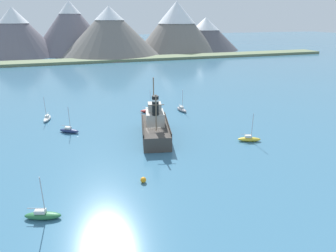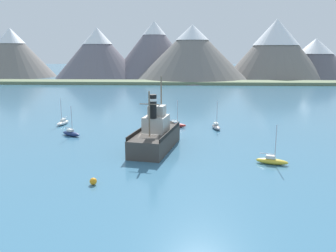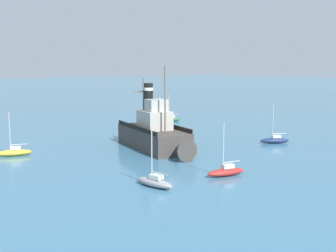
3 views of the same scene
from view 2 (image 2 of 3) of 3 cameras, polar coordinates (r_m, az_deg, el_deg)
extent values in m
plane|color=teal|center=(47.77, -3.14, -4.41)|extent=(600.00, 600.00, 0.00)
cone|color=slate|center=(198.93, -23.79, 10.71)|extent=(42.18, 42.18, 24.13)
cone|color=white|center=(199.04, -24.00, 13.10)|extent=(13.86, 13.86, 7.55)
cone|color=slate|center=(182.72, -11.20, 11.46)|extent=(41.95, 41.95, 24.19)
cone|color=white|center=(182.84, -11.31, 14.01)|extent=(14.60, 14.60, 8.02)
cone|color=slate|center=(183.46, -2.20, 12.23)|extent=(44.29, 44.29, 27.71)
cone|color=white|center=(183.77, -2.23, 15.48)|extent=(11.72, 11.72, 6.98)
cone|color=slate|center=(163.58, 3.91, 11.66)|extent=(50.94, 50.94, 24.53)
cone|color=white|center=(163.75, 3.95, 14.78)|extent=(14.87, 14.87, 6.82)
cone|color=slate|center=(179.62, 16.89, 11.73)|extent=(46.92, 46.92, 27.72)
cone|color=white|center=(179.80, 17.05, 14.22)|extent=(21.66, 21.66, 12.19)
cone|color=#56545B|center=(188.59, 22.49, 9.99)|extent=(40.86, 40.86, 18.90)
cone|color=white|center=(188.55, 22.64, 11.76)|extent=(16.60, 16.60, 7.32)
cube|color=#6B7A56|center=(145.10, 0.67, 7.02)|extent=(240.00, 12.00, 1.20)
cube|color=#423D38|center=(49.52, -2.06, -2.36)|extent=(6.69, 12.63, 2.40)
cone|color=#423D38|center=(56.28, -0.05, -0.57)|extent=(2.78, 2.82, 2.35)
cube|color=#B2ADA3|center=(49.46, -1.92, 0.36)|extent=(3.73, 4.51, 2.20)
cube|color=#B2ADA3|center=(49.60, -1.78, 2.51)|extent=(2.55, 2.40, 1.40)
cylinder|color=black|center=(47.37, -2.50, 3.15)|extent=(1.10, 1.10, 3.20)
cylinder|color=silver|center=(47.24, -2.51, 4.23)|extent=(1.16, 1.16, 0.35)
cylinder|color=#75604C|center=(51.66, -1.09, 3.86)|extent=(0.20, 0.20, 7.50)
cylinder|color=#75604C|center=(46.09, -3.02, 1.89)|extent=(0.20, 0.20, 6.00)
cylinder|color=#75604C|center=(45.87, -3.04, 3.51)|extent=(2.57, 0.63, 0.12)
cube|color=black|center=(49.80, -4.46, -0.59)|extent=(2.38, 11.20, 0.50)
cube|color=black|center=(48.64, 0.37, -0.86)|extent=(2.38, 11.20, 0.50)
ellipsoid|color=navy|center=(59.33, -15.27, -1.19)|extent=(3.79, 2.99, 0.70)
cube|color=silver|center=(59.37, -15.42, -0.66)|extent=(1.27, 1.13, 0.36)
cylinder|color=#B7B7BC|center=(58.60, -15.21, 1.10)|extent=(0.10, 0.10, 4.20)
cylinder|color=#B7B7BC|center=(59.59, -15.68, -0.27)|extent=(1.56, 1.04, 0.08)
ellipsoid|color=gold|center=(45.06, 16.33, -5.46)|extent=(3.95, 2.27, 0.70)
cube|color=silver|center=(44.92, 16.12, -4.79)|extent=(1.25, 0.96, 0.36)
cylinder|color=#B7B7BC|center=(44.38, 16.91, -2.47)|extent=(0.10, 0.10, 4.20)
cylinder|color=#B7B7BC|center=(44.85, 15.64, -4.30)|extent=(1.73, 0.66, 0.08)
ellipsoid|color=#B22823|center=(63.69, 1.24, 0.15)|extent=(3.95, 1.90, 0.70)
cube|color=silver|center=(63.63, 1.07, 0.62)|extent=(1.21, 0.86, 0.36)
cylinder|color=#B7B7BC|center=(63.16, 1.52, 2.30)|extent=(0.10, 0.10, 4.20)
cylinder|color=#B7B7BC|center=(63.65, 0.72, 0.97)|extent=(1.77, 0.47, 0.08)
ellipsoid|color=gray|center=(62.72, 7.73, -0.15)|extent=(1.69, 3.93, 0.70)
cube|color=silver|center=(62.80, 7.70, 0.36)|extent=(0.81, 1.19, 0.36)
cylinder|color=#B7B7BC|center=(61.96, 7.86, 2.00)|extent=(0.10, 0.10, 4.20)
cylinder|color=#B7B7BC|center=(63.11, 7.62, 0.76)|extent=(0.37, 1.79, 0.08)
ellipsoid|color=white|center=(68.47, -16.52, 0.49)|extent=(1.79, 3.94, 0.70)
cube|color=silver|center=(68.54, -16.47, 0.96)|extent=(0.84, 1.20, 0.36)
cylinder|color=#B7B7BC|center=(67.78, -16.77, 2.47)|extent=(0.10, 0.10, 4.20)
cylinder|color=#B7B7BC|center=(68.81, -16.32, 1.32)|extent=(0.42, 1.78, 0.08)
sphere|color=orange|center=(37.70, -11.90, -8.67)|extent=(0.74, 0.74, 0.74)
camera|label=1|loc=(17.39, -86.69, 22.28)|focal=32.00mm
camera|label=3|loc=(91.84, 19.12, 9.21)|focal=45.00mm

